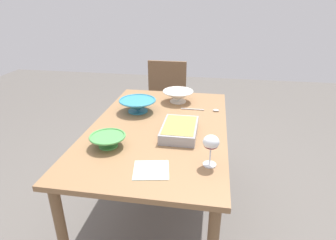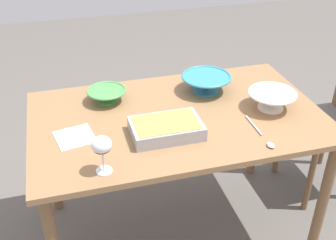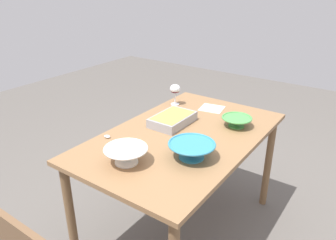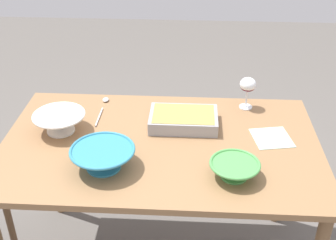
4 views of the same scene
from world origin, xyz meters
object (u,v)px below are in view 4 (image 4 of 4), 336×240
Objects in this scene: casserole_dish at (183,119)px; serving_spoon at (103,106)px; wine_glass at (248,86)px; dining_table at (161,159)px; small_bowl at (103,157)px; napkin at (272,138)px; serving_bowl at (234,169)px; mixing_bowl at (60,122)px.

casserole_dish is 0.43m from serving_spoon.
dining_table is at bearing -140.21° from wine_glass.
small_bowl reaches higher than napkin.
casserole_dish is (-0.30, -0.19, -0.08)m from wine_glass.
small_bowl is 0.52m from serving_bowl.
dining_table is 5.35× the size of small_bowl.
napkin is at bearing 19.80° from small_bowl.
serving_bowl is (0.52, -0.03, -0.01)m from small_bowl.
dining_table is 5.90× the size of mixing_bowl.
serving_spoon is (-0.31, 0.30, 0.10)m from dining_table.
mixing_bowl is 1.41× the size of napkin.
mixing_bowl is at bearing 159.46° from serving_bowl.
serving_spoon is (-0.09, 0.49, -0.04)m from small_bowl.
serving_spoon is at bearing 139.69° from serving_bowl.
serving_bowl is 1.18× the size of napkin.
serving_spoon is (-0.61, 0.52, -0.03)m from serving_bowl.
dining_table is 0.21m from casserole_dish.
dining_table is 4.47× the size of casserole_dish.
small_bowl reaches higher than casserole_dish.
small_bowl is 1.31× the size of serving_bowl.
serving_bowl is at bearing -99.86° from wine_glass.
small_bowl is (-0.31, -0.34, 0.02)m from casserole_dish.
casserole_dish is 0.56m from mixing_bowl.
dining_table is 0.32m from small_bowl.
serving_bowl is at bearing -40.31° from serving_spoon.
mixing_bowl reaches higher than serving_bowl.
serving_spoon is at bearing -176.99° from wine_glass.
wine_glass is at bearing 31.56° from casserole_dish.
mixing_bowl reaches higher than dining_table.
wine_glass reaches higher than mixing_bowl.
casserole_dish is at bearing 167.74° from napkin.
wine_glass is (0.40, 0.33, 0.21)m from dining_table.
mixing_bowl is (-0.46, 0.06, 0.14)m from dining_table.
small_bowl is 0.95× the size of serving_spoon.
napkin is (0.19, 0.28, -0.04)m from serving_bowl.
napkin is (0.95, -0.00, -0.05)m from mixing_bowl.
serving_bowl reaches higher than dining_table.
serving_spoon is 0.83m from napkin.
serving_bowl is 0.72× the size of serving_spoon.
dining_table is at bearing -43.88° from serving_spoon.
napkin is at bearing 7.01° from dining_table.
dining_table is 8.57× the size of wine_glass.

